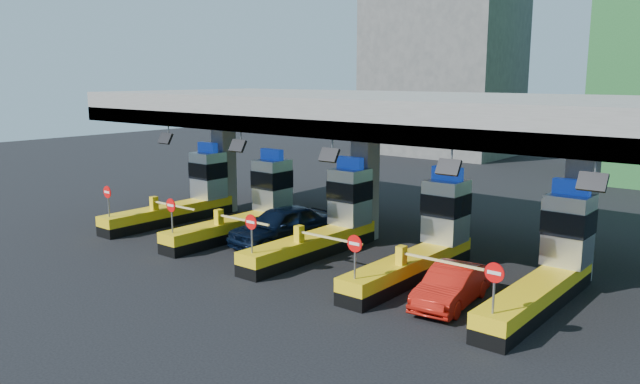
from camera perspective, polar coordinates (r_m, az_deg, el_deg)
The scene contains 10 objects.
ground at distance 28.27m, azimuth 0.51°, elevation -5.52°, with size 120.00×120.00×0.00m, color black.
toll_canopy at distance 29.51m, azimuth 4.07°, elevation 7.23°, with size 28.00×12.09×7.00m.
toll_lane_far_left at distance 35.10m, azimuth -11.99°, elevation -0.24°, with size 4.43×8.00×4.16m.
toll_lane_left at distance 31.41m, azimuth -6.27°, elevation -1.33°, with size 4.43×8.00×4.16m.
toll_lane_center at distance 28.13m, azimuth 0.88°, elevation -2.67°, with size 4.43×8.00×4.16m.
toll_lane_right at distance 25.41m, azimuth 9.75°, elevation -4.27°, with size 4.43×8.00×4.16m.
toll_lane_far_right at distance 23.46m, azimuth 20.47°, elevation -6.05°, with size 4.43×8.00×4.16m.
bg_building_concrete at distance 65.05m, azimuth 11.11°, elevation 11.40°, with size 14.00×10.00×18.00m, color #4C4C49.
van at distance 29.42m, azimuth -3.55°, elevation -3.06°, with size 2.16×5.37×1.83m, color black.
red_car at distance 22.29m, azimuth 11.93°, elevation -8.38°, with size 1.46×4.17×1.38m, color #B5170D.
Camera 1 is at (17.05, -21.15, 7.84)m, focal length 35.00 mm.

